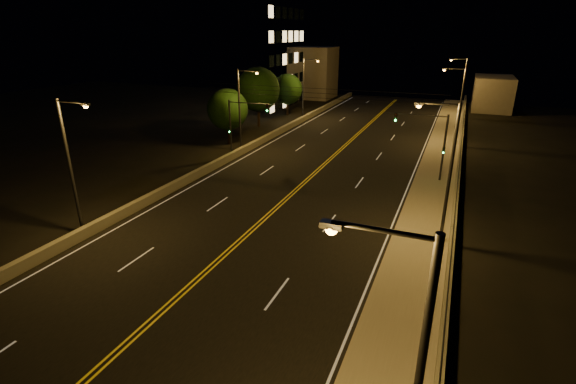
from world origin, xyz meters
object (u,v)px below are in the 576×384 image
at_px(tree_0, 228,110).
at_px(traffic_signal_left, 239,122).
at_px(streetlight_1, 446,166).
at_px(streetlight_6, 305,85).
at_px(streetlight_5, 242,105).
at_px(tree_2, 287,89).
at_px(traffic_signal_right, 432,140).
at_px(streetlight_0, 406,375).
at_px(tree_1, 258,89).
at_px(streetlight_4, 72,159).
at_px(building_tower, 218,25).
at_px(streetlight_2, 458,102).
at_px(streetlight_3, 462,84).

bearing_deg(tree_0, traffic_signal_left, -50.18).
xyz_separation_m(streetlight_1, streetlight_6, (-21.42, 34.23, 0.00)).
bearing_deg(streetlight_6, streetlight_5, -90.00).
bearing_deg(tree_2, traffic_signal_right, -46.14).
relative_size(streetlight_1, traffic_signal_right, 1.46).
relative_size(streetlight_0, traffic_signal_right, 1.46).
bearing_deg(tree_1, traffic_signal_left, -70.94).
bearing_deg(traffic_signal_left, tree_0, 129.82).
bearing_deg(streetlight_4, tree_0, 97.27).
distance_m(streetlight_0, tree_1, 50.89).
bearing_deg(traffic_signal_left, building_tower, 123.98).
xyz_separation_m(streetlight_0, streetlight_1, (0.00, 17.29, 0.00)).
distance_m(traffic_signal_right, tree_0, 23.54).
xyz_separation_m(streetlight_2, streetlight_5, (-21.42, -11.11, 0.00)).
relative_size(streetlight_2, tree_1, 1.09).
height_order(streetlight_6, tree_0, streetlight_6).
bearing_deg(traffic_signal_left, streetlight_4, -93.35).
bearing_deg(streetlight_2, streetlight_1, -90.00).
height_order(streetlight_5, traffic_signal_right, streetlight_5).
distance_m(traffic_signal_right, tree_2, 34.04).
bearing_deg(streetlight_5, traffic_signal_left, -68.31).
height_order(streetlight_5, streetlight_6, same).
bearing_deg(streetlight_0, tree_0, 125.72).
height_order(streetlight_0, building_tower, building_tower).
distance_m(streetlight_2, building_tower, 39.96).
height_order(streetlight_1, traffic_signal_right, streetlight_1).
bearing_deg(streetlight_6, streetlight_4, -90.00).
bearing_deg(traffic_signal_right, tree_0, 167.62).
bearing_deg(streetlight_1, building_tower, 135.23).
bearing_deg(streetlight_3, traffic_signal_left, -122.23).
bearing_deg(streetlight_5, tree_2, 99.62).
bearing_deg(tree_0, tree_2, 91.75).
bearing_deg(streetlight_0, streetlight_1, 90.00).
distance_m(streetlight_2, traffic_signal_left, 24.66).
xyz_separation_m(building_tower, tree_0, (12.87, -20.29, -9.34)).
bearing_deg(tree_2, streetlight_2, -22.92).
relative_size(streetlight_2, streetlight_5, 1.00).
bearing_deg(tree_2, streetlight_4, -85.18).
height_order(traffic_signal_right, tree_0, tree_0).
bearing_deg(building_tower, streetlight_5, -54.68).
height_order(streetlight_0, streetlight_2, same).
xyz_separation_m(streetlight_6, tree_0, (-3.09, -17.43, -1.07)).
distance_m(streetlight_2, streetlight_5, 24.14).
relative_size(streetlight_3, streetlight_4, 1.00).
bearing_deg(traffic_signal_left, streetlight_1, -30.06).
distance_m(streetlight_1, streetlight_6, 40.38).
relative_size(tree_0, tree_1, 0.79).
height_order(streetlight_2, traffic_signal_left, streetlight_2).
xyz_separation_m(streetlight_3, tree_0, (-24.51, -27.15, -1.07)).
xyz_separation_m(traffic_signal_right, tree_1, (-23.97, 15.01, 1.25)).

